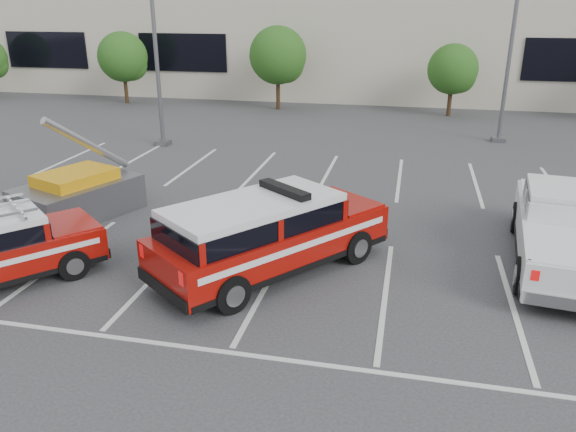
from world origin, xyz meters
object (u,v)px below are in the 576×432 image
tree_mid_left (280,57)px  light_pole_left (154,25)px  white_pickup (563,236)px  light_pole_mid (514,24)px  utility_rig (74,196)px  convention_building (379,22)px  fire_chief_suv (269,239)px  tree_mid_right (454,71)px  tree_left (125,59)px

tree_mid_left → light_pole_left: bearing=-107.1°
tree_mid_left → white_pickup: tree_mid_left is taller
light_pole_mid → utility_rig: size_ratio=2.48×
convention_building → fire_chief_suv: bearing=-90.6°
tree_mid_right → light_pole_mid: size_ratio=0.39×
convention_building → fire_chief_suv: (-0.30, -31.28, -3.88)m
convention_building → tree_mid_left: (-5.09, -9.82, -1.68)m
utility_rig → white_pickup: bearing=19.7°
convention_building → fire_chief_suv: size_ratio=10.10×
light_pole_mid → tree_left: bearing=164.6°
tree_mid_right → light_pole_mid: bearing=-72.5°
light_pole_left → fire_chief_suv: size_ratio=1.72×
light_pole_mid → white_pickup: light_pole_mid is taller
convention_building → utility_rig: size_ratio=14.55×
utility_rig → tree_mid_right: bearing=79.5°
convention_building → light_pole_mid: (6.82, -15.86, 0.47)m
tree_mid_right → white_pickup: 19.63m
light_pole_left → tree_mid_left: bearing=72.9°
convention_building → tree_mid_right: size_ratio=15.04×
convention_building → utility_rig: (-7.01, -28.85, -4.09)m
convention_building → fire_chief_suv: 31.52m
light_pole_left → utility_rig: 10.15m
white_pickup → utility_rig: (-13.65, 0.44, -0.11)m
white_pickup → tree_left: bearing=145.2°
light_pole_left → white_pickup: size_ratio=1.65×
tree_mid_right → white_pickup: size_ratio=0.64×
tree_mid_right → utility_rig: (-11.92, -19.04, -1.88)m
convention_building → tree_mid_left: bearing=-117.4°
tree_mid_right → utility_rig: size_ratio=0.97×
fire_chief_suv → utility_rig: (-6.70, 2.42, -0.22)m
tree_left → fire_chief_suv: (14.79, -21.46, -1.93)m
tree_mid_right → white_pickup: (1.73, -19.48, -1.77)m
white_pickup → utility_rig: size_ratio=1.51×
tree_mid_left → fire_chief_suv: (4.79, -21.46, -2.20)m
light_pole_mid → utility_rig: light_pole_mid is taller
tree_left → fire_chief_suv: bearing=-55.4°
convention_building → utility_rig: bearing=-103.6°
white_pickup → utility_rig: 13.66m
tree_mid_right → light_pole_mid: 6.88m
tree_mid_right → light_pole_mid: light_pole_mid is taller
convention_building → white_pickup: convention_building is taller
light_pole_left → light_pole_mid: size_ratio=1.00×
tree_mid_left → fire_chief_suv: 22.09m
tree_mid_right → light_pole_left: bearing=-142.5°
convention_building → light_pole_left: 21.49m
tree_mid_right → light_pole_mid: (1.91, -6.05, 2.68)m
tree_left → white_pickup: 29.26m
fire_chief_suv → tree_mid_right: bearing=114.0°
tree_mid_right → fire_chief_suv: 22.14m
convention_building → white_pickup: (6.64, -29.29, -3.99)m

